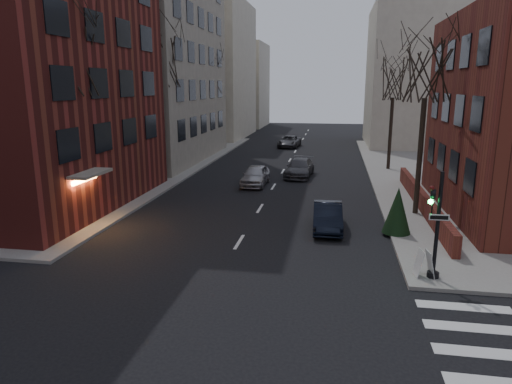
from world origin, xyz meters
TOP-DOWN VIEW (x-y plane):
  - building_left_tan at (-17.00, 34.00)m, footprint 18.00×18.00m
  - low_wall_right at (9.30, 19.00)m, footprint 0.35×16.00m
  - building_distant_la at (-15.00, 55.00)m, footprint 14.00×16.00m
  - building_distant_ra at (15.00, 50.00)m, footprint 14.00×14.00m
  - building_distant_lb at (-13.00, 72.00)m, footprint 10.00×12.00m
  - traffic_signal at (7.94, 8.99)m, footprint 0.76×0.44m
  - tree_left_a at (-8.80, 14.00)m, footprint 4.18×4.18m
  - tree_left_b at (-8.80, 26.00)m, footprint 4.40×4.40m
  - tree_left_c at (-8.80, 40.00)m, footprint 3.96×3.96m
  - tree_right_a at (8.80, 18.00)m, footprint 3.96×3.96m
  - tree_right_b at (8.80, 32.00)m, footprint 3.74×3.74m
  - streetlamp_near at (-8.20, 22.00)m, footprint 0.36×0.36m
  - streetlamp_far at (-8.20, 42.00)m, footprint 0.36×0.36m
  - parked_sedan at (4.00, 14.63)m, footprint 1.57×4.10m
  - car_lane_silver at (-1.38, 24.30)m, footprint 1.79×4.25m
  - car_lane_gray at (1.56, 28.02)m, footprint 2.32×4.92m
  - car_lane_far at (-1.01, 45.37)m, footprint 2.59×4.97m
  - sandwich_board at (7.67, 9.04)m, footprint 0.54×0.69m
  - evergreen_shrub at (7.30, 14.20)m, footprint 1.57×1.57m

SIDE VIEW (x-z plane):
  - low_wall_right at x=9.30m, z-range 0.15..1.15m
  - sandwich_board at x=7.67m, z-range 0.15..1.17m
  - parked_sedan at x=4.00m, z-range 0.00..1.33m
  - car_lane_far at x=-1.01m, z-range 0.00..1.34m
  - car_lane_gray at x=1.56m, z-range 0.00..1.39m
  - car_lane_silver at x=-1.38m, z-range 0.00..1.44m
  - evergreen_shrub at x=7.30m, z-range 0.15..2.40m
  - traffic_signal at x=7.94m, z-range -0.09..3.91m
  - streetlamp_near at x=-8.20m, z-range 1.10..7.38m
  - streetlamp_far at x=-8.20m, z-range 1.10..7.38m
  - building_distant_lb at x=-13.00m, z-range 0.00..14.00m
  - tree_right_b at x=8.80m, z-range 3.00..12.18m
  - building_distant_ra at x=15.00m, z-range 0.00..16.00m
  - tree_left_c at x=-8.80m, z-range 3.17..12.89m
  - tree_right_a at x=8.80m, z-range 3.17..12.89m
  - tree_left_a at x=-8.80m, z-range 3.34..13.60m
  - tree_left_b at x=-8.80m, z-range 3.51..14.31m
  - building_distant_la at x=-15.00m, z-range 0.00..18.00m
  - building_left_tan at x=-17.00m, z-range 0.00..28.00m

